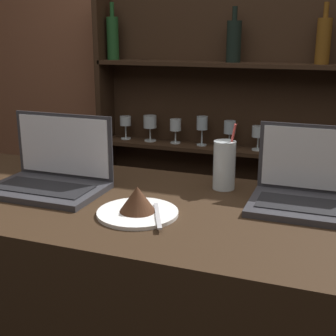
# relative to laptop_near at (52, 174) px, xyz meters

# --- Properties ---
(back_wall) EXTENTS (7.00, 0.06, 2.70)m
(back_wall) POSITION_rel_laptop_near_xyz_m (0.39, 1.28, 0.23)
(back_wall) COLOR brown
(back_wall) RESTS_ON ground_plane
(back_shelf) EXTENTS (1.44, 0.18, 1.73)m
(back_shelf) POSITION_rel_laptop_near_xyz_m (0.28, 1.20, -0.21)
(back_shelf) COLOR #332114
(back_shelf) RESTS_ON ground_plane
(laptop_near) EXTENTS (0.34, 0.23, 0.22)m
(laptop_near) POSITION_rel_laptop_near_xyz_m (0.00, 0.00, 0.00)
(laptop_near) COLOR #333338
(laptop_near) RESTS_ON bar_counter
(laptop_far) EXTENTS (0.30, 0.23, 0.21)m
(laptop_far) POSITION_rel_laptop_near_xyz_m (0.74, 0.12, -0.00)
(laptop_far) COLOR #333338
(laptop_far) RESTS_ON bar_counter
(cake_plate) EXTENTS (0.22, 0.22, 0.08)m
(cake_plate) POSITION_rel_laptop_near_xyz_m (0.33, -0.10, -0.02)
(cake_plate) COLOR white
(cake_plate) RESTS_ON bar_counter
(water_glass) EXTENTS (0.07, 0.07, 0.20)m
(water_glass) POSITION_rel_laptop_near_xyz_m (0.49, 0.18, 0.03)
(water_glass) COLOR silver
(water_glass) RESTS_ON bar_counter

